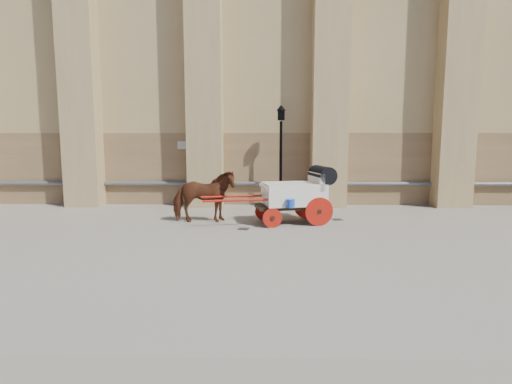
{
  "coord_description": "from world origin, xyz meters",
  "views": [
    {
      "loc": [
        1.32,
        -12.64,
        2.66
      ],
      "look_at": [
        1.11,
        0.27,
        1.01
      ],
      "focal_mm": 28.0,
      "sensor_mm": 36.0,
      "label": 1
    }
  ],
  "objects": [
    {
      "name": "ground",
      "position": [
        0.0,
        0.0,
        0.0
      ],
      "size": [
        90.0,
        90.0,
        0.0
      ],
      "primitive_type": "plane",
      "color": "#6F685C",
      "rests_on": "ground"
    },
    {
      "name": "drain_grate_far",
      "position": [
        3.88,
        0.79,
        0.01
      ],
      "size": [
        0.39,
        0.39,
        0.01
      ],
      "primitive_type": "cube",
      "rotation": [
        0.0,
        0.0,
        0.23
      ],
      "color": "black",
      "rests_on": "ground"
    },
    {
      "name": "cathedral",
      "position": [
        2.07,
        7.81,
        9.01
      ],
      "size": [
        44.8,
        9.2,
        19.2
      ],
      "color": "tan",
      "rests_on": "ground"
    },
    {
      "name": "horse",
      "position": [
        -0.61,
        0.3,
        0.86
      ],
      "size": [
        2.13,
        1.17,
        1.72
      ],
      "primitive_type": "imported",
      "rotation": [
        0.0,
        0.0,
        1.7
      ],
      "color": "brown",
      "rests_on": "ground"
    },
    {
      "name": "carriage",
      "position": [
        2.48,
        0.29,
        1.0
      ],
      "size": [
        4.37,
        1.96,
        1.85
      ],
      "rotation": [
        0.0,
        0.0,
        0.2
      ],
      "color": "black",
      "rests_on": "ground"
    },
    {
      "name": "street_lamp",
      "position": [
        2.05,
        3.16,
        2.18
      ],
      "size": [
        0.38,
        0.38,
        4.07
      ],
      "color": "black",
      "rests_on": "ground"
    },
    {
      "name": "drain_grate_near",
      "position": [
        0.75,
        -0.72,
        0.01
      ],
      "size": [
        0.38,
        0.38,
        0.01
      ],
      "primitive_type": "cube",
      "rotation": [
        0.0,
        0.0,
        -0.2
      ],
      "color": "black",
      "rests_on": "ground"
    }
  ]
}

